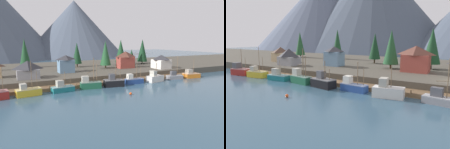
{
  "view_description": "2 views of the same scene",
  "coord_description": "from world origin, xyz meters",
  "views": [
    {
      "loc": [
        -30.41,
        -58.94,
        14.38
      ],
      "look_at": [
        1.65,
        3.24,
        2.87
      ],
      "focal_mm": 33.03,
      "sensor_mm": 36.0,
      "label": 1
    },
    {
      "loc": [
        31.61,
        -44.74,
        12.36
      ],
      "look_at": [
        1.55,
        1.35,
        2.91
      ],
      "focal_mm": 35.71,
      "sensor_mm": 36.0,
      "label": 2
    }
  ],
  "objects": [
    {
      "name": "fishing_boat_orange",
      "position": [
        33.86,
        -2.2,
        1.18
      ],
      "size": [
        6.67,
        4.11,
        7.56
      ],
      "rotation": [
        0.0,
        0.0,
        -0.16
      ],
      "color": "#CC6B1E",
      "rests_on": "ground_plane"
    },
    {
      "name": "channel_buoy",
      "position": [
        -1.32,
        -13.45,
        0.35
      ],
      "size": [
        0.7,
        0.7,
        0.7
      ],
      "primitive_type": "sphere",
      "color": "#E04C19",
      "rests_on": "ground_plane"
    },
    {
      "name": "conifer_near_left",
      "position": [
        -23.02,
        38.54,
        9.6
      ],
      "size": [
        4.49,
        4.49,
        12.94
      ],
      "color": "#4C3823",
      "rests_on": "shoreline_bank"
    },
    {
      "name": "house_blue",
      "position": [
        -10.52,
        17.46,
        5.84
      ],
      "size": [
        5.93,
        4.77,
        6.54
      ],
      "color": "#6689A8",
      "rests_on": "shoreline_bank"
    },
    {
      "name": "fishing_boat_teal",
      "position": [
        -16.8,
        -1.76,
        1.13
      ],
      "size": [
        6.49,
        3.22,
        5.75
      ],
      "rotation": [
        0.0,
        0.0,
        0.1
      ],
      "color": "#196B70",
      "rests_on": "ground_plane"
    },
    {
      "name": "fishing_boat_blue",
      "position": [
        7.44,
        -1.44,
        1.18
      ],
      "size": [
        6.4,
        2.69,
        6.84
      ],
      "rotation": [
        0.0,
        0.0,
        -0.07
      ],
      "color": "navy",
      "rests_on": "ground_plane"
    },
    {
      "name": "house_grey",
      "position": [
        -24.59,
        10.35,
        5.42
      ],
      "size": [
        6.96,
        5.31,
        5.7
      ],
      "color": "gray",
      "rests_on": "shoreline_bank"
    },
    {
      "name": "fishing_boat_green",
      "position": [
        -8.42,
        -1.65,
        1.43
      ],
      "size": [
        6.46,
        3.13,
        9.35
      ],
      "rotation": [
        0.0,
        0.0,
        -0.14
      ],
      "color": "#1E5B3D",
      "rests_on": "ground_plane"
    },
    {
      "name": "conifer_mid_right",
      "position": [
        32.41,
        28.72,
        9.47
      ],
      "size": [
        5.25,
        5.25,
        12.68
      ],
      "color": "#4C3823",
      "rests_on": "shoreline_bank"
    },
    {
      "name": "fishing_boat_white",
      "position": [
        15.97,
        -2.11,
        1.37
      ],
      "size": [
        6.64,
        3.86,
        6.65
      ],
      "rotation": [
        0.0,
        0.0,
        0.16
      ],
      "color": "silver",
      "rests_on": "ground_plane"
    },
    {
      "name": "dock",
      "position": [
        0.0,
        1.99,
        0.5
      ],
      "size": [
        80.0,
        4.0,
        1.6
      ],
      "color": "brown",
      "rests_on": "ground_plane"
    },
    {
      "name": "fishing_boat_black",
      "position": [
        -0.55,
        -2.17,
        1.35
      ],
      "size": [
        6.68,
        4.02,
        6.65
      ],
      "rotation": [
        0.0,
        0.0,
        -0.17
      ],
      "color": "black",
      "rests_on": "ground_plane"
    },
    {
      "name": "ground_plane",
      "position": [
        0.0,
        20.0,
        -0.5
      ],
      "size": [
        400.0,
        400.0,
        1.0
      ],
      "primitive_type": "cube",
      "color": "#335166"
    },
    {
      "name": "conifer_centre",
      "position": [
        7.87,
        21.47,
        9.14
      ],
      "size": [
        4.72,
        4.72,
        11.88
      ],
      "color": "#4C3823",
      "rests_on": "shoreline_bank"
    },
    {
      "name": "mountain_east_peak",
      "position": [
        29.44,
        135.06,
        25.72
      ],
      "size": [
        94.73,
        94.73,
        51.44
      ],
      "primitive_type": "cone",
      "color": "#475160",
      "rests_on": "ground_plane"
    },
    {
      "name": "fishing_boat_grey",
      "position": [
        25.75,
        -1.6,
        1.04
      ],
      "size": [
        6.49,
        2.99,
        8.65
      ],
      "rotation": [
        0.0,
        0.0,
        -0.13
      ],
      "color": "gray",
      "rests_on": "ground_plane"
    },
    {
      "name": "house_white",
      "position": [
        29.3,
        10.29,
        5.5
      ],
      "size": [
        6.27,
        7.21,
        5.87
      ],
      "color": "silver",
      "rests_on": "shoreline_bank"
    },
    {
      "name": "conifer_near_right",
      "position": [
        18.59,
        26.99,
        9.52
      ],
      "size": [
        5.21,
        5.21,
        12.43
      ],
      "color": "#4C3823",
      "rests_on": "shoreline_bank"
    },
    {
      "name": "shoreline_bank",
      "position": [
        0.0,
        32.0,
        1.25
      ],
      "size": [
        400.0,
        56.0,
        2.5
      ],
      "primitive_type": "cube",
      "color": "#4C473D",
      "rests_on": "ground_plane"
    },
    {
      "name": "conifer_back_left",
      "position": [
        -1.8,
        31.1,
        8.85
      ],
      "size": [
        4.22,
        4.22,
        11.1
      ],
      "color": "#4C3823",
      "rests_on": "shoreline_bank"
    },
    {
      "name": "conifer_back_right",
      "position": [
        27.77,
        31.68,
        6.81
      ],
      "size": [
        3.26,
        3.26,
        7.62
      ],
      "color": "#4C3823",
      "rests_on": "shoreline_bank"
    },
    {
      "name": "house_red",
      "position": [
        16.12,
        18.36,
        6.23
      ],
      "size": [
        7.64,
        4.28,
        7.3
      ],
      "color": "#9E4238",
      "rests_on": "shoreline_bank"
    },
    {
      "name": "fishing_boat_yellow",
      "position": [
        -25.93,
        -1.96,
        1.18
      ],
      "size": [
        6.58,
        3.58,
        9.24
      ],
      "rotation": [
        0.0,
        0.0,
        0.15
      ],
      "color": "gold",
      "rests_on": "ground_plane"
    }
  ]
}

